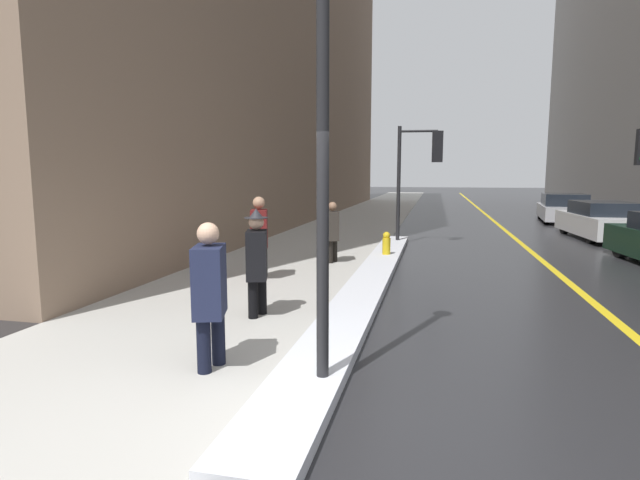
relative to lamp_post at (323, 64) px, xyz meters
name	(u,v)px	position (x,y,z in m)	size (l,w,h in m)	color
ground_plane	(260,422)	(-0.38, -0.78, -3.10)	(160.00, 160.00, 0.00)	#232326
sidewalk_slab	(344,229)	(-2.38, 14.22, -3.10)	(4.00, 80.00, 0.01)	#B2AFA8
road_centre_stripe	(509,234)	(3.62, 14.22, -3.10)	(0.16, 80.00, 0.00)	gold
snow_bank_curb	(370,281)	(-0.16, 4.83, -3.03)	(0.73, 13.16, 0.14)	silver
lamp_post	(323,64)	(0.00, 0.00, 0.00)	(0.28, 0.28, 5.22)	black
traffic_light_near	(423,160)	(0.63, 10.58, -0.57)	(1.31, 0.37, 3.51)	black
pedestrian_with_shoulder_bag	(210,289)	(-1.29, 0.23, -2.21)	(0.44, 0.76, 1.61)	black
pedestrian_in_fedora	(257,258)	(-1.51, 2.26, -2.22)	(0.42, 0.73, 1.61)	black
pedestrian_in_glasses	(259,234)	(-2.37, 4.74, -2.17)	(0.46, 0.61, 1.67)	#340C0C
pedestrian_nearside	(333,229)	(-1.35, 6.98, -2.29)	(0.40, 0.53, 1.46)	black
parked_car_white	(602,221)	(6.36, 13.37, -2.51)	(1.95, 4.31, 1.23)	silver
parked_car_silver	(563,209)	(6.57, 19.46, -2.51)	(2.28, 4.43, 1.26)	#B2B2B7
fire_hydrant	(386,246)	(-0.13, 7.69, -2.76)	(0.20, 0.20, 0.70)	gold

